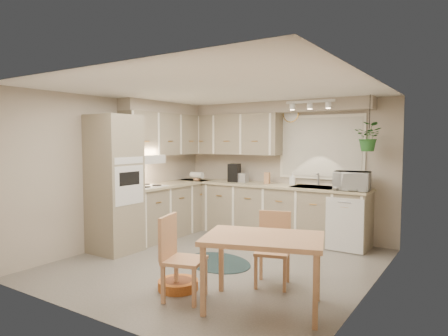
{
  "coord_description": "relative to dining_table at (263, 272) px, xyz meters",
  "views": [
    {
      "loc": [
        3.04,
        -4.54,
        1.72
      ],
      "look_at": [
        -0.28,
        0.55,
        1.29
      ],
      "focal_mm": 32.0,
      "sensor_mm": 36.0,
      "label": 1
    }
  ],
  "objects": [
    {
      "name": "base_cab_back",
      "position": [
        -1.4,
        2.79,
        0.08
      ],
      "size": [
        3.6,
        0.6,
        0.9
      ],
      "primitive_type": "cube",
      "color": "gray",
      "rests_on": "floor"
    },
    {
      "name": "soap_bottle",
      "position": [
        -0.96,
        2.94,
        0.61
      ],
      "size": [
        0.14,
        0.22,
        0.1
      ],
      "primitive_type": "imported",
      "rotation": [
        0.0,
        0.0,
        0.25
      ],
      "color": "silver",
      "rests_on": "counter_back"
    },
    {
      "name": "ceiling",
      "position": [
        -1.2,
        0.99,
        2.03
      ],
      "size": [
        4.2,
        4.2,
        0.0
      ],
      "primitive_type": "plane",
      "color": "white",
      "rests_on": "wall_back"
    },
    {
      "name": "braided_rug",
      "position": [
        -1.24,
        1.0,
        -0.37
      ],
      "size": [
        1.31,
        1.16,
        0.01
      ],
      "primitive_type": "ellipsoid",
      "rotation": [
        0.0,
        0.0,
        -0.38
      ],
      "color": "black",
      "rests_on": "floor"
    },
    {
      "name": "window_blinds",
      "position": [
        -0.5,
        3.06,
        1.23
      ],
      "size": [
        1.4,
        0.02,
        1.0
      ],
      "primitive_type": "cube",
      "color": "silver",
      "rests_on": "wall_back"
    },
    {
      "name": "counter_left",
      "position": [
        -2.89,
        1.86,
        0.55
      ],
      "size": [
        0.64,
        1.89,
        0.04
      ],
      "primitive_type": "cube",
      "color": "tan",
      "rests_on": "base_cab_left"
    },
    {
      "name": "range_hood",
      "position": [
        -2.9,
        1.29,
        1.03
      ],
      "size": [
        0.4,
        0.6,
        0.14
      ],
      "primitive_type": "cube",
      "color": "silver",
      "rests_on": "upper_cab_left"
    },
    {
      "name": "track_light_bar",
      "position": [
        -0.5,
        2.54,
        1.96
      ],
      "size": [
        0.8,
        0.04,
        0.04
      ],
      "primitive_type": "cube",
      "color": "silver",
      "rests_on": "ceiling"
    },
    {
      "name": "cooktop",
      "position": [
        -2.88,
        1.29,
        0.57
      ],
      "size": [
        0.52,
        0.58,
        0.02
      ],
      "primitive_type": "cube",
      "color": "silver",
      "rests_on": "counter_left"
    },
    {
      "name": "microwave",
      "position": [
        0.14,
        2.69,
        0.75
      ],
      "size": [
        0.56,
        0.35,
        0.36
      ],
      "primitive_type": "imported",
      "rotation": [
        0.0,
        0.0,
        0.12
      ],
      "color": "silver",
      "rests_on": "counter_back"
    },
    {
      "name": "window_frame",
      "position": [
        -0.5,
        3.07,
        1.23
      ],
      "size": [
        1.5,
        0.02,
        1.1
      ],
      "primitive_type": "cube",
      "color": "silver",
      "rests_on": "wall_back"
    },
    {
      "name": "coffee_maker",
      "position": [
        -2.06,
        2.79,
        0.73
      ],
      "size": [
        0.24,
        0.27,
        0.34
      ],
      "primitive_type": "cube",
      "rotation": [
        0.0,
        0.0,
        0.23
      ],
      "color": "black",
      "rests_on": "counter_back"
    },
    {
      "name": "upper_cab_back",
      "position": [
        -2.2,
        2.91,
        1.45
      ],
      "size": [
        2.0,
        0.35,
        0.75
      ],
      "primitive_type": "cube",
      "color": "gray",
      "rests_on": "wall_back"
    },
    {
      "name": "chair_left",
      "position": [
        -0.81,
        -0.26,
        0.08
      ],
      "size": [
        0.53,
        0.53,
        0.91
      ],
      "primitive_type": "cube",
      "rotation": [
        0.0,
        0.0,
        -1.28
      ],
      "color": "tan",
      "rests_on": "floor"
    },
    {
      "name": "wall_clock",
      "position": [
        -1.05,
        3.06,
        1.81
      ],
      "size": [
        0.3,
        0.03,
        0.3
      ],
      "primitive_type": "cylinder",
      "rotation": [
        1.57,
        0.0,
        0.0
      ],
      "color": "gold",
      "rests_on": "wall_back"
    },
    {
      "name": "upper_cab_left",
      "position": [
        -3.03,
        1.99,
        1.45
      ],
      "size": [
        0.35,
        2.0,
        0.75
      ],
      "primitive_type": "cube",
      "color": "gray",
      "rests_on": "wall_left"
    },
    {
      "name": "soffit_back",
      "position": [
        -1.4,
        2.94,
        1.93
      ],
      "size": [
        3.6,
        0.3,
        0.2
      ],
      "primitive_type": "cube",
      "color": "#AC9F8E",
      "rests_on": "wall_back"
    },
    {
      "name": "chair_back",
      "position": [
        -0.2,
        0.62,
        0.06
      ],
      "size": [
        0.51,
        0.51,
        0.86
      ],
      "primitive_type": "cube",
      "rotation": [
        0.0,
        0.0,
        3.44
      ],
      "color": "tan",
      "rests_on": "floor"
    },
    {
      "name": "wall_oven_face",
      "position": [
        -2.56,
        0.61,
        0.68
      ],
      "size": [
        0.02,
        0.56,
        0.58
      ],
      "primitive_type": "cube",
      "color": "silver",
      "rests_on": "oven_stack"
    },
    {
      "name": "pet_bed",
      "position": [
        -1.06,
        -0.08,
        -0.32
      ],
      "size": [
        0.48,
        0.48,
        0.11
      ],
      "primitive_type": "cylinder",
      "rotation": [
        0.0,
        0.0,
        -0.02
      ],
      "color": "#BF6526",
      "rests_on": "floor"
    },
    {
      "name": "hanging_plant",
      "position": [
        0.38,
        2.69,
        1.35
      ],
      "size": [
        0.44,
        0.48,
        0.34
      ],
      "primitive_type": "imported",
      "rotation": [
        0.0,
        0.0,
        -0.11
      ],
      "color": "#276327",
      "rests_on": "ceiling"
    },
    {
      "name": "wall_front",
      "position": [
        -1.2,
        -1.11,
        0.83
      ],
      "size": [
        4.0,
        0.04,
        2.4
      ],
      "primitive_type": "cube",
      "color": "#AC9F8E",
      "rests_on": "floor"
    },
    {
      "name": "wall_right",
      "position": [
        0.8,
        0.99,
        0.83
      ],
      "size": [
        0.04,
        4.2,
        2.4
      ],
      "primitive_type": "cube",
      "color": "#AC9F8E",
      "rests_on": "floor"
    },
    {
      "name": "dishwasher_front",
      "position": [
        0.1,
        2.48,
        0.05
      ],
      "size": [
        0.58,
        0.02,
        0.83
      ],
      "primitive_type": "cube",
      "color": "silver",
      "rests_on": "base_cab_back"
    },
    {
      "name": "oven_stack",
      "position": [
        -2.88,
        0.61,
        0.68
      ],
      "size": [
        0.65,
        0.65,
        2.1
      ],
      "primitive_type": "cube",
      "color": "gray",
      "rests_on": "floor"
    },
    {
      "name": "sink",
      "position": [
        -0.5,
        2.79,
        0.53
      ],
      "size": [
        0.7,
        0.48,
        0.1
      ],
      "primitive_type": "cube",
      "color": "#9B9DA2",
      "rests_on": "counter_back"
    },
    {
      "name": "wall_back",
      "position": [
        -1.2,
        3.09,
        0.83
      ],
      "size": [
        4.0,
        0.04,
        2.4
      ],
      "primitive_type": "cube",
      "color": "#AC9F8E",
      "rests_on": "floor"
    },
    {
      "name": "toaster",
      "position": [
        -1.94,
        2.81,
        0.65
      ],
      "size": [
        0.28,
        0.17,
        0.17
      ],
      "primitive_type": "cube",
      "rotation": [
        0.0,
        0.0,
        0.03
      ],
      "color": "#9B9DA2",
      "rests_on": "counter_back"
    },
    {
      "name": "knife_block",
      "position": [
        -1.4,
        2.84,
        0.67
      ],
      "size": [
        0.1,
        0.1,
        0.2
      ],
      "primitive_type": "cube",
      "rotation": [
        0.0,
        0.0,
        0.13
      ],
      "color": "tan",
      "rests_on": "counter_back"
    },
    {
      "name": "base_cab_left",
      "position": [
        -2.9,
        1.86,
        0.08
      ],
      "size": [
        0.6,
        1.85,
        0.9
      ],
      "primitive_type": "cube",
      "color": "gray",
      "rests_on": "floor"
    },
    {
      "name": "wall_left",
      "position": [
        -3.2,
        0.99,
        0.83
      ],
      "size": [
        0.04,
        4.2,
        2.4
      ],
      "primitive_type": "cube",
      "color": "#AC9F8E",
      "rests_on": "floor"
    },
    {
      "name": "counter_back",
      "position": [
        -1.4,
        2.78,
        0.55
      ],
      "size": [
        3.64,
        0.64,
        0.04
      ],
      "primitive_type": "cube",
      "color": "tan",
      "rests_on": "base_cab_back"
    },
    {
      "name": "soffit_left",
      "position": [
        -3.05,
        1.99,
        1.93
      ],
      "size": [
        0.3,
        2.0,
        0.2
      ],
      "primitive_type": "cube",
      "color": "#AC9F8E",
      "rests_on": "wall_left"
    },
    {
      "name": "dining_table",
      "position": [
        0.0,
        0.0,
        0.0
      ],
      "size": [
        1.38,
        1.12,
        0.75
      ],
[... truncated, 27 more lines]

